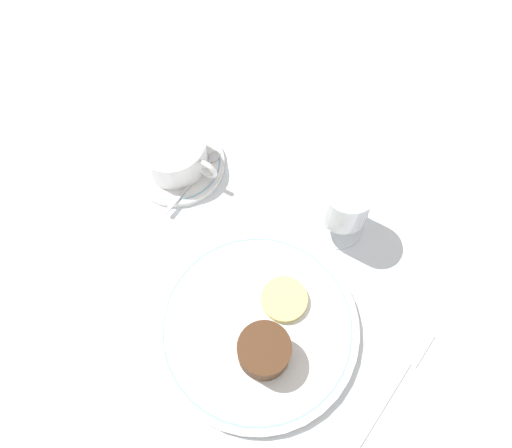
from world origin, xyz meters
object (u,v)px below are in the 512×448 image
at_px(fork, 398,379).
at_px(wine_glass, 345,204).
at_px(coffee_cup, 173,152).
at_px(dessert_cake, 264,351).
at_px(dinner_plate, 257,327).

bearing_deg(fork, wine_glass, 136.77).
xyz_separation_m(wine_glass, fork, (0.16, -0.15, -0.06)).
xyz_separation_m(coffee_cup, dessert_cake, (0.25, -0.17, 0.00)).
distance_m(dinner_plate, dessert_cake, 0.05).
height_order(dinner_plate, dessert_cake, dessert_cake).
relative_size(dinner_plate, dessert_cake, 4.04).
xyz_separation_m(coffee_cup, fork, (0.40, -0.11, -0.03)).
distance_m(dinner_plate, coffee_cup, 0.27).
height_order(coffee_cup, wine_glass, wine_glass).
relative_size(coffee_cup, dessert_cake, 1.91).
relative_size(fork, dessert_cake, 3.03).
height_order(dinner_plate, coffee_cup, coffee_cup).
bearing_deg(dessert_cake, fork, 21.18).
bearing_deg(dinner_plate, wine_glass, 82.65).
bearing_deg(dessert_cake, coffee_cup, 145.15).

